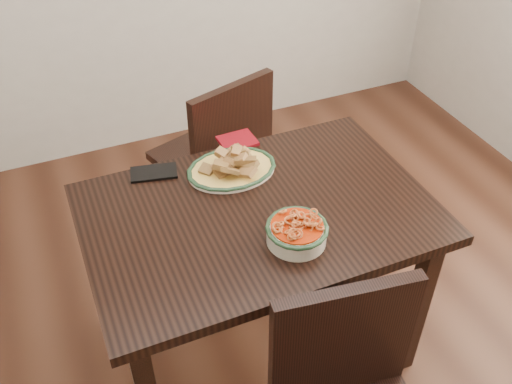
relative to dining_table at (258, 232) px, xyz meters
name	(u,v)px	position (x,y,z in m)	size (l,w,h in m)	color
floor	(296,348)	(0.14, -0.08, -0.65)	(3.50, 3.50, 0.00)	#361C11
dining_table	(258,232)	(0.00, 0.00, 0.00)	(1.16, 0.77, 0.75)	black
chair_far	(219,153)	(0.10, 0.68, -0.15)	(0.53, 0.53, 0.89)	black
fish_plate	(231,162)	(-0.01, 0.23, 0.15)	(0.32, 0.25, 0.11)	silver
noodle_bowl	(297,231)	(0.05, -0.18, 0.15)	(0.20, 0.20, 0.08)	beige
smartphone	(154,173)	(-0.27, 0.33, 0.11)	(0.17, 0.09, 0.01)	black
napkin	(237,141)	(0.08, 0.39, 0.11)	(0.14, 0.11, 0.01)	maroon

